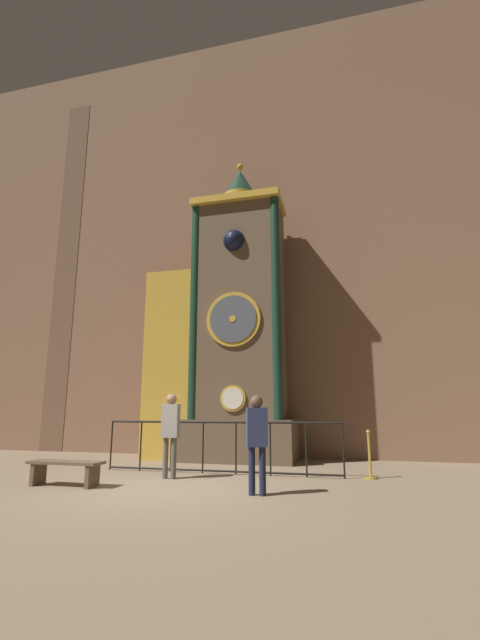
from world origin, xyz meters
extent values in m
plane|color=#847056|center=(0.00, 0.00, 0.00)|extent=(28.00, 28.00, 0.00)
cube|color=#846047|center=(0.00, 5.78, 7.29)|extent=(24.00, 0.30, 14.57)
cube|color=brown|center=(-6.60, 5.67, 6.56)|extent=(0.90, 0.12, 13.12)
cube|color=brown|center=(0.24, 4.55, 0.55)|extent=(3.06, 1.61, 1.11)
cube|color=brown|center=(0.24, 4.55, 4.29)|extent=(2.45, 1.40, 6.37)
cube|color=gold|center=(0.24, 4.45, 7.38)|extent=(2.64, 1.54, 0.20)
cylinder|color=gold|center=(0.24, 3.82, 1.66)|extent=(0.69, 0.05, 0.69)
cylinder|color=silver|center=(0.24, 3.79, 1.66)|extent=(0.56, 0.03, 0.56)
cylinder|color=gold|center=(0.24, 3.82, 3.78)|extent=(1.52, 0.07, 1.52)
cylinder|color=#4C515B|center=(0.24, 3.78, 3.78)|extent=(1.31, 0.04, 1.31)
cylinder|color=gold|center=(0.24, 3.76, 3.78)|extent=(0.18, 0.03, 0.18)
cube|color=#3A2D21|center=(0.24, 4.34, 6.08)|extent=(0.79, 0.42, 0.79)
sphere|color=black|center=(0.24, 3.90, 6.08)|extent=(0.63, 0.63, 0.63)
cylinder|color=#193828|center=(-0.93, 3.93, 4.29)|extent=(0.27, 0.27, 6.37)
cylinder|color=#193828|center=(1.41, 3.93, 4.29)|extent=(0.27, 0.27, 6.37)
cylinder|color=gold|center=(0.24, 4.55, 7.63)|extent=(1.07, 1.07, 0.30)
cone|color=#1C3D2C|center=(0.24, 4.55, 8.23)|extent=(1.02, 1.02, 0.90)
sphere|color=gold|center=(0.24, 4.55, 8.80)|extent=(0.20, 0.20, 0.20)
cube|color=maroon|center=(-1.75, 4.60, 2.69)|extent=(1.42, 1.19, 5.38)
cube|color=gold|center=(-1.75, 3.99, 2.69)|extent=(1.49, 0.06, 5.38)
cylinder|color=black|center=(-2.27, 2.18, 0.56)|extent=(0.04, 0.04, 1.11)
cylinder|color=black|center=(-1.51, 2.18, 0.56)|extent=(0.04, 0.04, 1.11)
cylinder|color=black|center=(-0.75, 2.18, 0.56)|extent=(0.04, 0.04, 1.11)
cylinder|color=black|center=(0.01, 2.18, 0.56)|extent=(0.04, 0.04, 1.11)
cylinder|color=black|center=(0.77, 2.18, 0.56)|extent=(0.04, 0.04, 1.11)
cylinder|color=black|center=(1.53, 2.18, 0.56)|extent=(0.04, 0.04, 1.11)
cylinder|color=black|center=(2.29, 2.18, 0.56)|extent=(0.04, 0.04, 1.11)
cylinder|color=black|center=(3.04, 2.18, 0.56)|extent=(0.04, 0.04, 1.11)
cylinder|color=black|center=(0.39, 2.18, 1.09)|extent=(5.32, 0.05, 0.05)
cylinder|color=black|center=(0.39, 2.18, 0.06)|extent=(5.32, 0.04, 0.04)
cylinder|color=#58554F|center=(-0.48, 1.29, 0.40)|extent=(0.11, 0.11, 0.80)
cylinder|color=#58554F|center=(-0.30, 1.29, 0.40)|extent=(0.11, 0.11, 0.80)
cube|color=gray|center=(-0.39, 1.29, 1.14)|extent=(0.36, 0.25, 0.68)
sphere|color=#8C664C|center=(-0.39, 1.29, 1.58)|extent=(0.22, 0.22, 0.22)
cylinder|color=#1B213A|center=(1.61, 0.06, 0.38)|extent=(0.11, 0.11, 0.76)
cylinder|color=#1B213A|center=(1.79, 0.06, 0.38)|extent=(0.11, 0.11, 0.76)
cube|color=navy|center=(1.70, 0.06, 1.08)|extent=(0.39, 0.32, 0.64)
sphere|color=brown|center=(1.70, 0.06, 1.50)|extent=(0.21, 0.21, 0.21)
cylinder|color=#B28E33|center=(3.56, 2.34, 0.02)|extent=(0.28, 0.28, 0.04)
cylinder|color=#B28E33|center=(3.56, 2.34, 0.44)|extent=(0.06, 0.06, 0.88)
sphere|color=#B28E33|center=(3.56, 2.34, 0.92)|extent=(0.09, 0.09, 0.09)
cube|color=brown|center=(-1.89, 0.01, 0.41)|extent=(1.43, 0.40, 0.05)
cube|color=brown|center=(-2.46, 0.01, 0.20)|extent=(0.08, 0.36, 0.39)
cube|color=brown|center=(-1.32, 0.01, 0.20)|extent=(0.08, 0.36, 0.39)
camera|label=1|loc=(3.29, -7.15, 1.37)|focal=24.00mm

